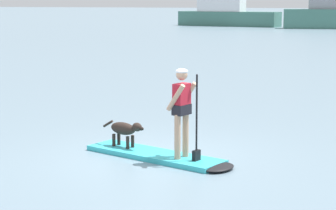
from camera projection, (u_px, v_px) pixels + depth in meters
ground_plane at (154, 157)px, 12.67m from camera, size 400.00×400.00×0.00m
paddleboard at (163, 157)px, 12.52m from camera, size 3.33×1.93×0.10m
person_paddler at (182, 106)px, 12.07m from camera, size 0.68×0.59×1.73m
dog at (125, 129)px, 13.06m from camera, size 1.05×0.49×0.55m
moored_boat_starboard at (227, 14)px, 72.60m from camera, size 12.06×5.17×12.04m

